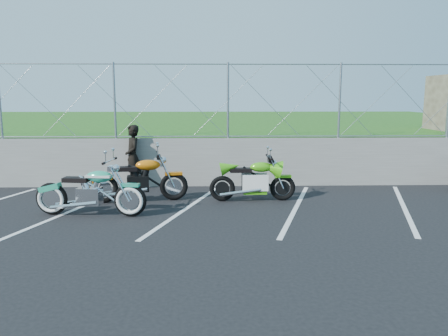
{
  "coord_description": "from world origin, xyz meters",
  "views": [
    {
      "loc": [
        0.56,
        -8.23,
        2.43
      ],
      "look_at": [
        0.83,
        1.3,
        0.85
      ],
      "focal_mm": 35.0,
      "sensor_mm": 36.0,
      "label": 1
    }
  ],
  "objects_px": {
    "naked_orange": "(140,181)",
    "person_standing": "(133,157)",
    "sportbike_green": "(254,182)",
    "cruiser_turquoise": "(92,193)"
  },
  "relations": [
    {
      "from": "sportbike_green",
      "to": "cruiser_turquoise",
      "type": "bearing_deg",
      "value": -162.0
    },
    {
      "from": "naked_orange",
      "to": "person_standing",
      "type": "xyz_separation_m",
      "value": [
        -0.43,
        1.49,
        0.36
      ]
    },
    {
      "from": "cruiser_turquoise",
      "to": "person_standing",
      "type": "xyz_separation_m",
      "value": [
        0.37,
        2.68,
        0.38
      ]
    },
    {
      "from": "cruiser_turquoise",
      "to": "sportbike_green",
      "type": "xyz_separation_m",
      "value": [
        3.43,
        1.19,
        -0.01
      ]
    },
    {
      "from": "cruiser_turquoise",
      "to": "sportbike_green",
      "type": "height_order",
      "value": "cruiser_turquoise"
    },
    {
      "from": "naked_orange",
      "to": "person_standing",
      "type": "height_order",
      "value": "person_standing"
    },
    {
      "from": "sportbike_green",
      "to": "person_standing",
      "type": "height_order",
      "value": "person_standing"
    },
    {
      "from": "person_standing",
      "to": "sportbike_green",
      "type": "bearing_deg",
      "value": 41.97
    },
    {
      "from": "naked_orange",
      "to": "sportbike_green",
      "type": "bearing_deg",
      "value": -8.32
    },
    {
      "from": "cruiser_turquoise",
      "to": "person_standing",
      "type": "relative_size",
      "value": 1.38
    }
  ]
}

